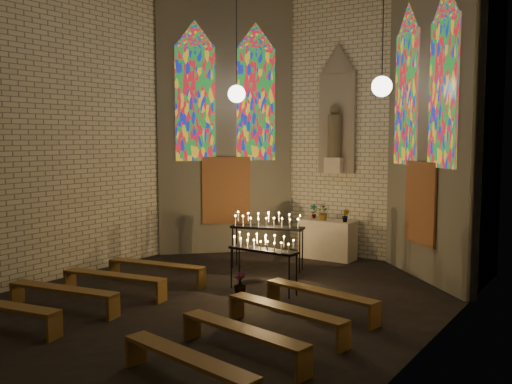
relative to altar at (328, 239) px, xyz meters
The scene contains 17 objects.
floor 5.47m from the altar, 90.00° to the right, with size 12.00×12.00×0.00m, color black.
room 3.83m from the altar, 90.00° to the right, with size 8.22×12.43×7.00m.
altar is the anchor object (origin of this frame).
flower_vase_left 0.83m from the altar, 168.07° to the left, with size 0.20×0.13×0.38m, color #4C723F.
flower_vase_center 0.71m from the altar, 130.43° to the right, with size 0.36×0.31×0.40m, color #4C723F.
flower_vase_right 0.85m from the altar, ahead, with size 0.18×0.15×0.33m, color #4C723F.
aisle_flower_pot 4.01m from the altar, 89.17° to the right, with size 0.25×0.25×0.44m, color #4C723F.
votive_stand_left 2.05m from the altar, 109.80° to the right, with size 1.78×0.92×1.28m.
votive_stand_right 3.62m from the altar, 84.74° to the right, with size 1.50×0.38×1.09m.
pew_left_0 4.69m from the altar, 114.84° to the right, with size 2.29×0.70×0.44m.
pew_right_0 4.69m from the altar, 65.16° to the right, with size 2.29×0.70×0.44m.
pew_left_1 5.80m from the altar, 109.85° to the right, with size 2.29×0.70×0.44m.
pew_right_1 5.80m from the altar, 70.15° to the right, with size 2.29×0.70×0.44m.
pew_left_2 6.94m from the altar, 106.49° to the right, with size 2.29×0.70×0.44m.
pew_right_2 6.94m from the altar, 73.51° to the right, with size 2.29×0.70×0.44m.
pew_left_3 8.10m from the altar, 104.07° to the right, with size 2.29×0.70×0.44m.
pew_right_3 8.10m from the altar, 75.93° to the right, with size 2.29×0.70×0.44m.
Camera 1 is at (6.45, -7.63, 3.12)m, focal length 40.00 mm.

